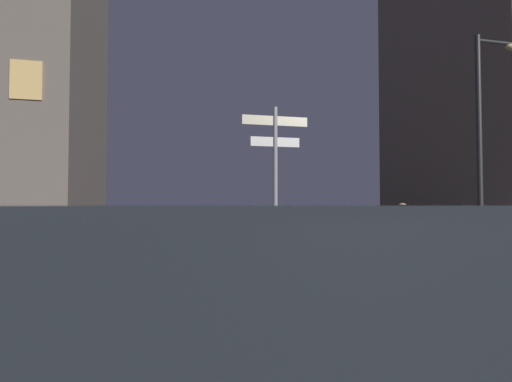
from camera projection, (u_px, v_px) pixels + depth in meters
ground_plane at (454, 330)px, 5.06m from camera, size 80.00×80.00×0.00m
sidewalk_kerb at (293, 258)px, 11.20m from camera, size 40.00×3.47×0.14m
signpost at (275, 169)px, 10.19m from camera, size 1.72×0.12×3.91m
street_lamp at (484, 125)px, 12.23m from camera, size 1.57×0.28×6.60m
cyclist at (405, 243)px, 8.63m from camera, size 1.82×0.37×1.61m
building_right_block at (509, 81)px, 20.11m from camera, size 9.01×9.26×15.53m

